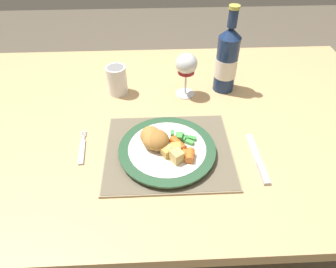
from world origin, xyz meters
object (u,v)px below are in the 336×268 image
at_px(bottle, 227,60).
at_px(drinking_cup, 117,80).
at_px(wine_glass, 186,66).
at_px(dinner_plate, 167,150).
at_px(dining_table, 172,137).
at_px(table_knife, 259,162).
at_px(fork, 82,149).

height_order(bottle, drinking_cup, bottle).
bearing_deg(wine_glass, dinner_plate, -104.69).
xyz_separation_m(dining_table, dinner_plate, (-0.02, -0.16, 0.10)).
relative_size(table_knife, bottle, 0.64).
distance_m(table_knife, bottle, 0.37).
bearing_deg(drinking_cup, table_knife, -41.01).
bearing_deg(drinking_cup, bottle, 1.30).
height_order(fork, wine_glass, wine_glass).
height_order(dinner_plate, fork, dinner_plate).
xyz_separation_m(dining_table, fork, (-0.26, -0.13, 0.09)).
relative_size(bottle, drinking_cup, 2.91).
relative_size(wine_glass, bottle, 0.53).
bearing_deg(dinner_plate, dining_table, 82.11).
xyz_separation_m(dinner_plate, table_knife, (0.24, -0.04, -0.01)).
height_order(dining_table, table_knife, table_knife).
height_order(dinner_plate, wine_glass, wine_glass).
relative_size(fork, wine_glass, 0.88).
height_order(table_knife, bottle, bottle).
height_order(dining_table, fork, fork).
height_order(dinner_plate, drinking_cup, drinking_cup).
distance_m(fork, table_knife, 0.48).
distance_m(dinner_plate, bottle, 0.39).
height_order(dining_table, dinner_plate, dinner_plate).
relative_size(dining_table, fork, 10.76).
distance_m(dining_table, bottle, 0.31).
xyz_separation_m(table_knife, drinking_cup, (-0.40, 0.35, 0.05)).
relative_size(dining_table, drinking_cup, 14.48).
bearing_deg(bottle, dinner_plate, -123.96).
xyz_separation_m(fork, drinking_cup, (0.08, 0.28, 0.05)).
bearing_deg(table_knife, fork, 171.65).
height_order(dining_table, bottle, bottle).
relative_size(dining_table, bottle, 4.98).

